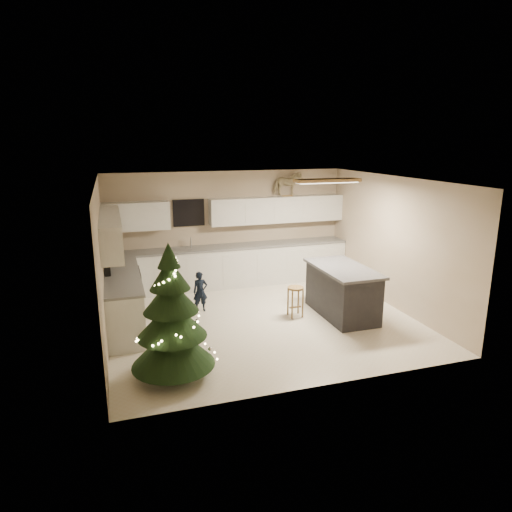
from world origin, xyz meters
name	(u,v)px	position (x,y,z in m)	size (l,w,h in m)	color
ground_plane	(262,320)	(0.00, 0.00, 0.00)	(5.50, 5.50, 0.00)	beige
room_shell	(263,228)	(0.02, 0.00, 1.75)	(5.52, 5.02, 2.61)	#B09F8C
cabinetry	(196,263)	(-0.91, 1.65, 0.76)	(5.50, 3.20, 2.00)	silver
island	(342,291)	(1.54, -0.22, 0.48)	(0.90, 1.70, 0.95)	black
bar_stool	(295,294)	(0.67, -0.01, 0.44)	(0.30, 0.30, 0.58)	olive
christmas_tree	(172,323)	(-1.85, -1.60, 0.80)	(1.22, 1.18, 1.95)	#3F2816
toddler	(200,292)	(-1.00, 0.80, 0.40)	(0.29, 0.19, 0.80)	black
rocking_horse	(288,184)	(1.40, 2.32, 2.29)	(0.65, 0.32, 0.56)	olive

